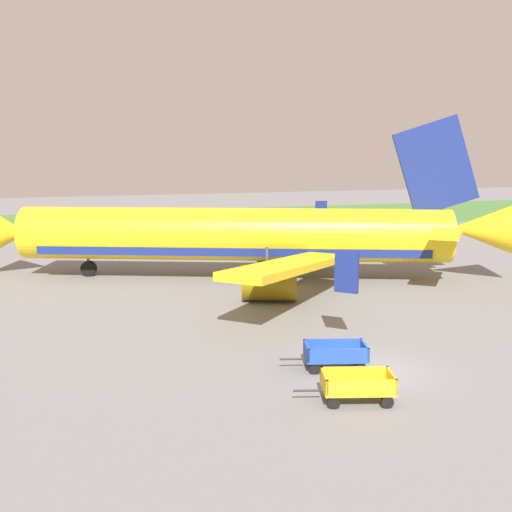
% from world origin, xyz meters
% --- Properties ---
extents(ground_plane, '(220.00, 220.00, 0.00)m').
position_xyz_m(ground_plane, '(0.00, 0.00, 0.00)').
color(ground_plane, slate).
extents(grass_strip, '(220.00, 28.00, 0.06)m').
position_xyz_m(grass_strip, '(0.00, 58.45, 0.03)').
color(grass_strip, '#477A38').
rests_on(grass_strip, ground).
extents(airplane, '(36.01, 29.41, 11.34)m').
position_xyz_m(airplane, '(0.92, 19.36, 3.05)').
color(airplane, yellow).
rests_on(airplane, ground).
extents(baggage_cart_nearest, '(3.61, 2.07, 1.07)m').
position_xyz_m(baggage_cart_nearest, '(-2.06, -2.58, 0.60)').
color(baggage_cart_nearest, gold).
rests_on(baggage_cart_nearest, ground).
extents(baggage_cart_second_in_row, '(3.62, 2.03, 1.07)m').
position_xyz_m(baggage_cart_second_in_row, '(-1.31, 0.73, 0.60)').
color(baggage_cart_second_in_row, '#234CB2').
rests_on(baggage_cart_second_in_row, ground).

